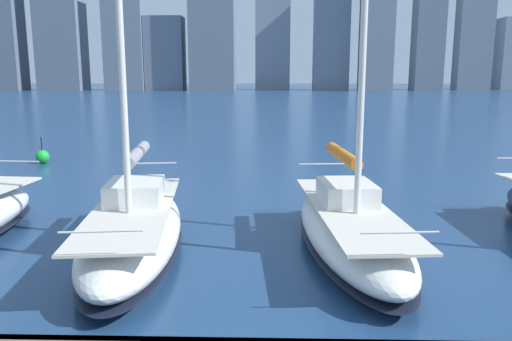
{
  "coord_description": "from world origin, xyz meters",
  "views": [
    {
      "loc": [
        -0.19,
        5.6,
        4.53
      ],
      "look_at": [
        0.16,
        -6.67,
        2.2
      ],
      "focal_mm": 35.0,
      "sensor_mm": 36.0,
      "label": 1
    }
  ],
  "objects": [
    {
      "name": "sailboat_orange",
      "position": [
        -2.26,
        -6.83,
        0.74
      ],
      "size": [
        2.89,
        8.12,
        12.42
      ],
      "color": "white",
      "rests_on": "ground"
    },
    {
      "name": "sailboat_grey",
      "position": [
        3.25,
        -6.45,
        0.76
      ],
      "size": [
        3.19,
        8.06,
        11.84
      ],
      "color": "white",
      "rests_on": "ground"
    },
    {
      "name": "channel_buoy",
      "position": [
        11.79,
        -19.98,
        0.36
      ],
      "size": [
        0.7,
        0.7,
        1.4
      ],
      "color": "green",
      "rests_on": "ground"
    },
    {
      "name": "city_skyline",
      "position": [
        8.64,
        -156.98,
        17.86
      ],
      "size": [
        170.58,
        24.6,
        43.96
      ],
      "color": "gray",
      "rests_on": "ground"
    }
  ]
}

